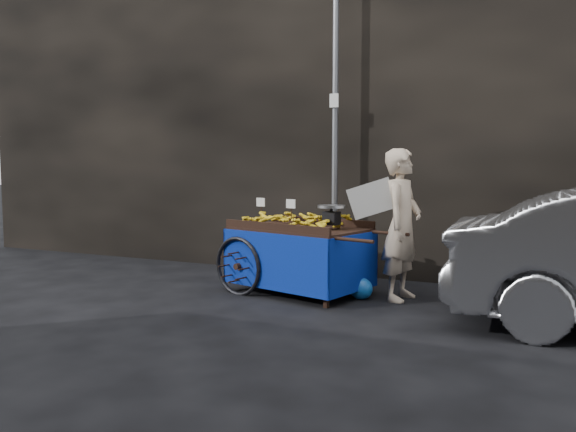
% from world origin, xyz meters
% --- Properties ---
extents(ground, '(80.00, 80.00, 0.00)m').
position_xyz_m(ground, '(0.00, 0.00, 0.00)').
color(ground, black).
rests_on(ground, ground).
extents(building_wall, '(13.50, 2.00, 5.00)m').
position_xyz_m(building_wall, '(0.39, 2.60, 2.50)').
color(building_wall, black).
rests_on(building_wall, ground).
extents(street_pole, '(0.12, 0.10, 4.00)m').
position_xyz_m(street_pole, '(0.30, 1.30, 2.01)').
color(street_pole, slate).
rests_on(street_pole, ground).
extents(banana_cart, '(2.32, 1.47, 1.17)m').
position_xyz_m(banana_cart, '(0.15, 0.34, 0.72)').
color(banana_cart, black).
rests_on(banana_cart, ground).
extents(vendor, '(0.85, 0.68, 1.73)m').
position_xyz_m(vendor, '(1.40, 0.51, 0.87)').
color(vendor, '#C1AA8F').
rests_on(vendor, ground).
extents(plastic_bag, '(0.28, 0.22, 0.25)m').
position_xyz_m(plastic_bag, '(0.98, 0.32, 0.13)').
color(plastic_bag, blue).
rests_on(plastic_bag, ground).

